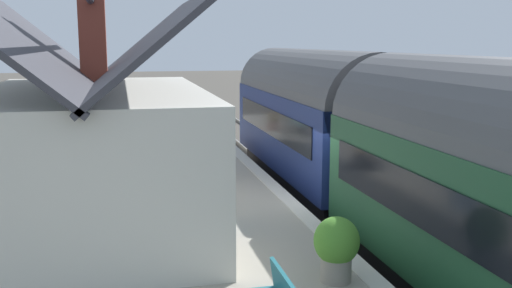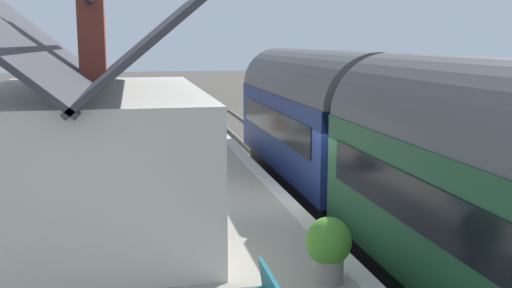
{
  "view_description": "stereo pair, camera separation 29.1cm",
  "coord_description": "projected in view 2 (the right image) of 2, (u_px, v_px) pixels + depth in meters",
  "views": [
    {
      "loc": [
        -12.58,
        4.87,
        4.56
      ],
      "look_at": [
        2.05,
        1.5,
        1.93
      ],
      "focal_mm": 41.27,
      "sensor_mm": 36.0,
      "label": 1
    },
    {
      "loc": [
        -12.64,
        4.58,
        4.56
      ],
      "look_at": [
        2.05,
        1.5,
        1.93
      ],
      "focal_mm": 41.27,
      "sensor_mm": 36.0,
      "label": 2
    }
  ],
  "objects": [
    {
      "name": "ground_plane",
      "position": [
        336.0,
        237.0,
        13.9
      ],
      "size": [
        160.0,
        160.0,
        0.0
      ],
      "primitive_type": "plane",
      "color": "#4C473F"
    },
    {
      "name": "platform",
      "position": [
        153.0,
        230.0,
        12.96
      ],
      "size": [
        32.0,
        6.51,
        0.93
      ],
      "primitive_type": "cube",
      "color": "#A39B8C",
      "rests_on": "ground"
    },
    {
      "name": "platform_edge_coping",
      "position": [
        288.0,
        201.0,
        13.5
      ],
      "size": [
        32.0,
        0.36,
        0.02
      ],
      "primitive_type": "cube",
      "color": "beige",
      "rests_on": "platform"
    },
    {
      "name": "rail_near",
      "position": [
        399.0,
        230.0,
        14.21
      ],
      "size": [
        52.0,
        0.08,
        0.14
      ],
      "primitive_type": "cube",
      "color": "gray",
      "rests_on": "ground"
    },
    {
      "name": "rail_far",
      "position": [
        343.0,
        233.0,
        13.92
      ],
      "size": [
        52.0,
        0.08,
        0.14
      ],
      "primitive_type": "cube",
      "color": "gray",
      "rests_on": "ground"
    },
    {
      "name": "train",
      "position": [
        498.0,
        195.0,
        9.09
      ],
      "size": [
        28.67,
        2.73,
        4.32
      ],
      "color": "black",
      "rests_on": "ground"
    },
    {
      "name": "station_building",
      "position": [
        93.0,
        148.0,
        11.88
      ],
      "size": [
        7.96,
        4.57,
        5.77
      ],
      "color": "silver",
      "rests_on": "platform"
    },
    {
      "name": "bench_near_building",
      "position": [
        179.0,
        128.0,
        21.76
      ],
      "size": [
        1.42,
        0.49,
        0.88
      ],
      "color": "#26727F",
      "rests_on": "platform"
    },
    {
      "name": "planter_by_door",
      "position": [
        328.0,
        247.0,
        8.9
      ],
      "size": [
        0.7,
        0.7,
        1.01
      ],
      "color": "gray",
      "rests_on": "platform"
    },
    {
      "name": "planter_bench_right",
      "position": [
        147.0,
        128.0,
        22.49
      ],
      "size": [
        0.42,
        0.42,
        0.7
      ],
      "color": "#9E5138",
      "rests_on": "platform"
    },
    {
      "name": "planter_under_sign",
      "position": [
        194.0,
        123.0,
        23.52
      ],
      "size": [
        0.43,
        0.43,
        0.76
      ],
      "color": "#9E5138",
      "rests_on": "platform"
    },
    {
      "name": "planter_corner_building",
      "position": [
        76.0,
        131.0,
        22.24
      ],
      "size": [
        0.75,
        0.32,
        0.59
      ],
      "color": "teal",
      "rests_on": "platform"
    },
    {
      "name": "planter_bench_left",
      "position": [
        200.0,
        165.0,
        16.02
      ],
      "size": [
        0.73,
        0.32,
        0.64
      ],
      "color": "black",
      "rests_on": "platform"
    },
    {
      "name": "station_sign_board",
      "position": [
        215.0,
        113.0,
        20.23
      ],
      "size": [
        0.96,
        0.06,
        1.57
      ],
      "color": "black",
      "rests_on": "platform"
    }
  ]
}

